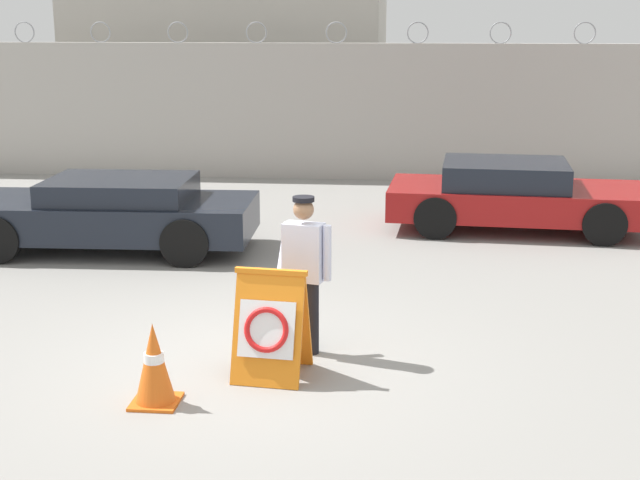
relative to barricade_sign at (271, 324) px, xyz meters
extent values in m
plane|color=gray|center=(-0.27, 0.37, -0.55)|extent=(90.00, 90.00, 0.00)
cube|color=#ADA8A0|center=(-0.27, 11.52, 0.94)|extent=(36.00, 0.30, 2.99)
torus|color=gray|center=(-7.31, 11.52, 2.66)|extent=(0.47, 0.03, 0.47)
torus|color=gray|center=(-5.55, 11.52, 2.66)|extent=(0.47, 0.03, 0.47)
torus|color=gray|center=(-3.79, 11.52, 2.66)|extent=(0.47, 0.03, 0.47)
torus|color=gray|center=(-2.03, 11.52, 2.66)|extent=(0.47, 0.03, 0.47)
torus|color=gray|center=(-0.27, 11.52, 2.66)|extent=(0.47, 0.03, 0.47)
torus|color=gray|center=(1.49, 11.52, 2.66)|extent=(0.47, 0.03, 0.47)
torus|color=gray|center=(3.25, 11.52, 2.66)|extent=(0.47, 0.03, 0.47)
torus|color=gray|center=(5.01, 11.52, 2.66)|extent=(0.47, 0.03, 0.47)
cube|color=#B2ADA3|center=(-3.43, 17.16, 2.40)|extent=(8.00, 7.21, 5.90)
cube|color=orange|center=(-0.01, -0.12, -0.02)|extent=(0.73, 0.44, 1.07)
cube|color=orange|center=(0.02, 0.22, -0.02)|extent=(0.73, 0.44, 1.07)
cube|color=orange|center=(0.01, 0.05, 0.53)|extent=(0.73, 0.14, 0.05)
cube|color=white|center=(-0.02, -0.16, 0.00)|extent=(0.58, 0.25, 0.54)
torus|color=red|center=(-0.02, -0.17, 0.00)|extent=(0.47, 0.23, 0.44)
cylinder|color=black|center=(0.34, 0.68, -0.15)|extent=(0.15, 0.15, 0.81)
cylinder|color=black|center=(0.17, 0.72, -0.15)|extent=(0.15, 0.15, 0.81)
cube|color=silver|center=(0.25, 0.70, 0.56)|extent=(0.46, 0.31, 0.62)
sphere|color=#936B4C|center=(0.25, 0.70, 1.02)|extent=(0.22, 0.22, 0.22)
cylinder|color=silver|center=(0.50, 0.64, 0.58)|extent=(0.09, 0.09, 0.59)
cylinder|color=silver|center=(0.02, 0.86, 0.55)|extent=(0.17, 0.34, 0.57)
cylinder|color=black|center=(0.25, 0.70, 1.13)|extent=(0.23, 0.23, 0.05)
cube|color=orange|center=(-0.98, -0.75, -0.54)|extent=(0.44, 0.44, 0.03)
cone|color=orange|center=(-0.98, -0.75, -0.14)|extent=(0.37, 0.37, 0.76)
cylinder|color=white|center=(-0.98, -0.75, -0.10)|extent=(0.19, 0.19, 0.11)
cylinder|color=black|center=(-4.70, 5.55, -0.19)|extent=(0.72, 0.22, 0.71)
cylinder|color=black|center=(-1.85, 3.94, -0.19)|extent=(0.72, 0.22, 0.71)
cylinder|color=black|center=(-1.90, 5.64, -0.19)|extent=(0.72, 0.22, 0.71)
cube|color=black|center=(-3.27, 4.75, -0.03)|extent=(4.56, 1.94, 0.55)
cube|color=black|center=(-3.05, 4.75, 0.42)|extent=(2.21, 1.69, 0.33)
cylinder|color=black|center=(4.58, 7.61, -0.20)|extent=(0.71, 0.25, 0.70)
cylinder|color=black|center=(4.44, 5.80, -0.20)|extent=(0.71, 0.25, 0.70)
cylinder|color=black|center=(1.93, 7.80, -0.20)|extent=(0.71, 0.25, 0.70)
cylinder|color=black|center=(1.80, 5.99, -0.20)|extent=(0.71, 0.25, 0.70)
cube|color=maroon|center=(3.19, 6.80, -0.06)|extent=(4.41, 2.23, 0.50)
cube|color=black|center=(2.97, 6.81, 0.40)|extent=(2.18, 1.88, 0.42)
camera|label=1|loc=(1.30, -8.28, 2.94)|focal=50.00mm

